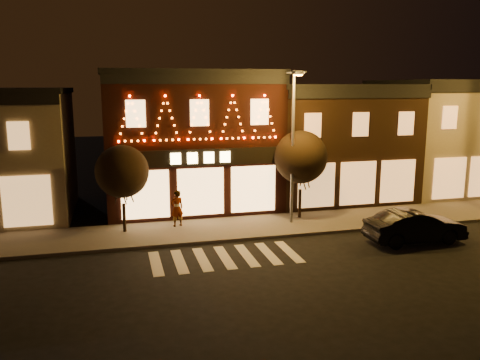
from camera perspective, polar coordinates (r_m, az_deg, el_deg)
name	(u,v)px	position (r m, az deg, el deg)	size (l,w,h in m)	color
ground	(249,294)	(18.06, 1.10, -13.24)	(120.00, 120.00, 0.00)	black
sidewalk_far	(245,227)	(25.78, 0.60, -5.56)	(44.00, 4.00, 0.15)	#47423D
building_pulp	(189,139)	(30.34, -6.01, 4.76)	(10.20, 8.34, 8.30)	black
building_right_a	(330,141)	(33.15, 10.51, 4.46)	(9.20, 8.28, 7.50)	#331F12
building_right_b	(447,136)	(37.82, 23.03, 4.79)	(9.20, 8.28, 7.80)	#7E7159
streetlamp_mid	(293,136)	(25.50, 6.27, 5.16)	(0.75, 1.83, 8.02)	#59595E
tree_left	(122,172)	(24.80, -13.63, 0.96)	(2.64, 2.64, 4.41)	black
tree_right	(301,157)	(26.96, 7.13, 2.68)	(2.92, 2.92, 4.87)	black
dark_sedan	(415,226)	(24.87, 19.80, -5.14)	(1.67, 4.78, 1.57)	black
pedestrian	(177,208)	(25.71, -7.38, -3.30)	(0.70, 0.46, 1.93)	gray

